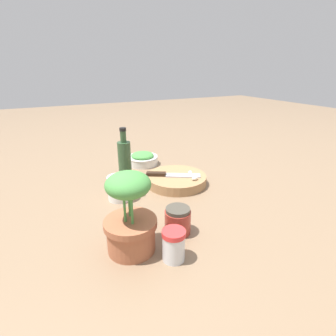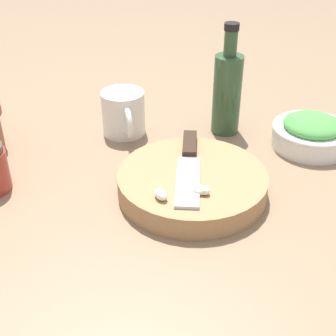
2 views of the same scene
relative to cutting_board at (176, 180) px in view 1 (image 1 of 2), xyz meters
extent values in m
plane|color=#7F664C|center=(-0.06, 0.06, -0.02)|extent=(5.00, 5.00, 0.00)
cylinder|color=#9E754C|center=(0.00, 0.00, 0.00)|extent=(0.23, 0.23, 0.03)
cube|color=black|center=(0.03, 0.07, 0.02)|extent=(0.05, 0.07, 0.01)
cube|color=#B2B2B7|center=(-0.02, -0.02, 0.02)|extent=(0.09, 0.13, 0.01)
ellipsoid|color=white|center=(-0.01, -0.05, 0.02)|extent=(0.02, 0.02, 0.01)
ellipsoid|color=#E6E8C5|center=(-0.01, -0.05, 0.02)|extent=(0.02, 0.02, 0.01)
ellipsoid|color=white|center=(-0.07, -0.04, 0.02)|extent=(0.02, 0.03, 0.01)
cylinder|color=silver|center=(0.26, 0.04, 0.00)|extent=(0.14, 0.14, 0.04)
torus|color=silver|center=(0.26, 0.04, 0.02)|extent=(0.14, 0.14, 0.01)
ellipsoid|color=#478E42|center=(0.26, 0.04, 0.02)|extent=(0.10, 0.10, 0.03)
cylinder|color=silver|center=(-0.37, 0.20, 0.02)|extent=(0.05, 0.05, 0.07)
cylinder|color=red|center=(-0.37, 0.20, 0.05)|extent=(0.06, 0.06, 0.01)
cylinder|color=silver|center=(-0.02, 0.23, 0.02)|extent=(0.08, 0.08, 0.08)
torus|color=silver|center=(-0.03, 0.19, 0.02)|extent=(0.02, 0.06, 0.06)
cylinder|color=#9E3328|center=(-0.28, 0.15, 0.01)|extent=(0.07, 0.07, 0.06)
cylinder|color=#474238|center=(-0.28, 0.15, 0.05)|extent=(0.06, 0.06, 0.01)
cylinder|color=#2D4C2D|center=(0.15, 0.15, 0.06)|extent=(0.05, 0.05, 0.15)
cylinder|color=#2D4C2D|center=(0.15, 0.15, 0.15)|extent=(0.02, 0.02, 0.04)
cylinder|color=black|center=(0.15, 0.15, 0.18)|extent=(0.03, 0.03, 0.01)
cylinder|color=#A35B3D|center=(-0.29, 0.28, 0.02)|extent=(0.12, 0.12, 0.08)
cylinder|color=#A35B3D|center=(-0.29, 0.28, 0.06)|extent=(0.13, 0.13, 0.02)
ellipsoid|color=#478E42|center=(-0.29, 0.28, 0.16)|extent=(0.10, 0.10, 0.06)
cylinder|color=#478E42|center=(-0.31, 0.28, 0.11)|extent=(0.01, 0.01, 0.09)
cylinder|color=#478E42|center=(-0.29, 0.29, 0.11)|extent=(0.01, 0.01, 0.09)
cylinder|color=#478E42|center=(-0.27, 0.27, 0.11)|extent=(0.01, 0.01, 0.09)
camera|label=1|loc=(-0.80, 0.43, 0.40)|focal=28.00mm
camera|label=2|loc=(-0.29, -0.51, 0.40)|focal=50.00mm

